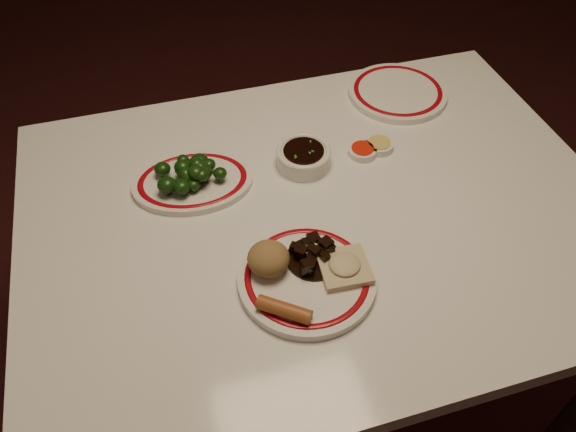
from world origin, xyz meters
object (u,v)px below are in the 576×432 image
at_px(broccoli_plate, 193,182).
at_px(main_plate, 307,278).
at_px(soy_bowl, 303,158).
at_px(rice_mound, 268,258).
at_px(fried_wonton, 344,266).
at_px(dining_table, 319,237).
at_px(spring_roll, 284,310).
at_px(stirfry_heap, 314,254).
at_px(broccoli_pile, 191,173).

bearing_deg(broccoli_plate, main_plate, -63.44).
bearing_deg(broccoli_plate, soy_bowl, -1.23).
height_order(rice_mound, fried_wonton, rice_mound).
distance_m(dining_table, fried_wonton, 0.21).
xyz_separation_m(rice_mound, spring_roll, (-0.00, -0.10, -0.01)).
distance_m(main_plate, rice_mound, 0.08).
xyz_separation_m(main_plate, stirfry_heap, (0.02, 0.03, 0.02)).
bearing_deg(soy_bowl, fried_wonton, -93.89).
bearing_deg(main_plate, stirfry_heap, 55.66).
bearing_deg(fried_wonton, spring_roll, -155.64).
bearing_deg(soy_bowl, stirfry_heap, -103.73).
relative_size(spring_roll, stirfry_heap, 0.93).
xyz_separation_m(fried_wonton, stirfry_heap, (-0.04, 0.04, 0.00)).
relative_size(rice_mound, broccoli_pile, 0.53).
bearing_deg(soy_bowl, broccoli_plate, 178.77).
bearing_deg(main_plate, broccoli_pile, 116.92).
relative_size(broccoli_plate, broccoli_pile, 1.89).
height_order(main_plate, spring_roll, spring_roll).
relative_size(fried_wonton, broccoli_plate, 0.34).
bearing_deg(stirfry_heap, spring_roll, -130.35).
relative_size(main_plate, fried_wonton, 3.40).
height_order(main_plate, soy_bowl, soy_bowl).
bearing_deg(spring_roll, stirfry_heap, -3.33).
xyz_separation_m(dining_table, broccoli_plate, (-0.24, 0.14, 0.10)).
xyz_separation_m(main_plate, spring_roll, (-0.06, -0.07, 0.02)).
bearing_deg(soy_bowl, broccoli_pile, 179.81).
distance_m(spring_roll, fried_wonton, 0.14).
bearing_deg(stirfry_heap, dining_table, 65.29).
height_order(dining_table, broccoli_plate, broccoli_plate).
relative_size(spring_roll, soy_bowl, 0.81).
relative_size(main_plate, soy_bowl, 2.72).
bearing_deg(spring_roll, broccoli_plate, 50.87).
bearing_deg(broccoli_pile, spring_roll, -75.98).
bearing_deg(stirfry_heap, soy_bowl, 76.27).
bearing_deg(soy_bowl, main_plate, -106.37).
relative_size(spring_roll, broccoli_plate, 0.35).
height_order(dining_table, fried_wonton, fried_wonton).
xyz_separation_m(dining_table, broccoli_pile, (-0.24, 0.13, 0.13)).
distance_m(spring_roll, broccoli_plate, 0.39).
distance_m(dining_table, broccoli_pile, 0.30).
relative_size(main_plate, broccoli_pile, 2.20).
xyz_separation_m(dining_table, fried_wonton, (-0.02, -0.18, 0.12)).
relative_size(rice_mound, spring_roll, 0.81).
height_order(spring_roll, broccoli_pile, broccoli_pile).
bearing_deg(broccoli_plate, dining_table, -30.30).
bearing_deg(broccoli_plate, spring_roll, -76.15).
height_order(fried_wonton, broccoli_plate, fried_wonton).
xyz_separation_m(main_plate, fried_wonton, (0.07, -0.01, 0.02)).
distance_m(main_plate, fried_wonton, 0.07).
bearing_deg(main_plate, spring_roll, -133.09).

